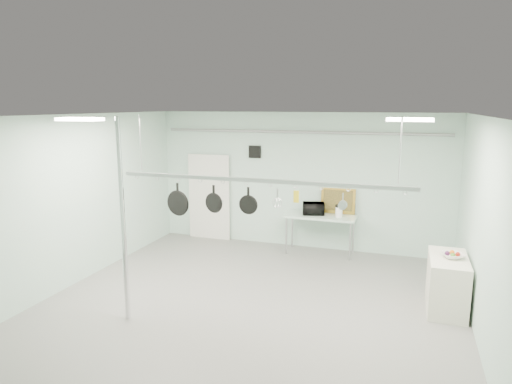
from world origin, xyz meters
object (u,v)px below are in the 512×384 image
(pot_rack, at_px, (258,179))
(skillet_left, at_px, (178,200))
(fruit_bowl, at_px, (452,256))
(skillet_right, at_px, (248,200))
(coffee_canister, at_px, (339,212))
(prep_table, at_px, (320,218))
(chrome_pole, at_px, (123,222))
(side_cabinet, at_px, (447,283))
(skillet_mid, at_px, (214,199))
(microwave, at_px, (314,209))

(pot_rack, relative_size, skillet_left, 8.43)
(fruit_bowl, distance_m, skillet_right, 3.47)
(pot_rack, xyz_separation_m, skillet_left, (-1.43, 0.00, -0.43))
(coffee_canister, bearing_deg, prep_table, 174.87)
(fruit_bowl, bearing_deg, skillet_left, -166.22)
(prep_table, distance_m, pot_rack, 3.61)
(coffee_canister, xyz_separation_m, fruit_bowl, (2.18, -2.18, -0.08))
(skillet_right, bearing_deg, coffee_canister, 73.91)
(chrome_pole, xyz_separation_m, side_cabinet, (4.85, 2.00, -1.15))
(prep_table, distance_m, skillet_mid, 3.65)
(pot_rack, relative_size, skillet_mid, 10.22)
(pot_rack, bearing_deg, side_cabinet, 20.45)
(prep_table, height_order, skillet_right, skillet_right)
(skillet_mid, bearing_deg, skillet_left, -166.99)
(skillet_left, xyz_separation_m, skillet_right, (1.26, 0.00, 0.08))
(pot_rack, bearing_deg, microwave, 85.96)
(skillet_left, bearing_deg, skillet_right, 8.95)
(microwave, bearing_deg, side_cabinet, 127.43)
(microwave, xyz_separation_m, skillet_right, (-0.40, -3.32, 0.84))
(fruit_bowl, xyz_separation_m, skillet_left, (-4.42, -1.08, 0.86))
(fruit_bowl, relative_size, skillet_right, 0.83)
(prep_table, relative_size, microwave, 3.28)
(chrome_pole, height_order, skillet_left, chrome_pole)
(coffee_canister, distance_m, skillet_mid, 3.72)
(skillet_left, bearing_deg, side_cabinet, 23.06)
(skillet_left, distance_m, skillet_mid, 0.66)
(prep_table, bearing_deg, side_cabinet, -40.79)
(coffee_canister, distance_m, fruit_bowl, 3.08)
(skillet_right, bearing_deg, side_cabinet, 20.15)
(side_cabinet, relative_size, fruit_bowl, 3.47)
(side_cabinet, bearing_deg, prep_table, 139.21)
(side_cabinet, distance_m, skillet_right, 3.60)
(pot_rack, relative_size, coffee_canister, 21.05)
(microwave, relative_size, coffee_canister, 2.14)
(prep_table, bearing_deg, skillet_right, -99.75)
(coffee_canister, height_order, skillet_left, skillet_left)
(side_cabinet, xyz_separation_m, skillet_right, (-3.12, -1.10, 1.43))
(coffee_canister, bearing_deg, skillet_left, -124.53)
(side_cabinet, bearing_deg, coffee_canister, 134.59)
(chrome_pole, relative_size, skillet_left, 5.62)
(chrome_pole, relative_size, skillet_mid, 6.81)
(coffee_canister, bearing_deg, microwave, 174.79)
(pot_rack, bearing_deg, prep_table, 83.09)
(pot_rack, distance_m, microwave, 3.53)
(fruit_bowl, bearing_deg, side_cabinet, 159.73)
(pot_rack, height_order, skillet_mid, pot_rack)
(skillet_left, relative_size, skillet_right, 1.37)
(prep_table, height_order, pot_rack, pot_rack)
(microwave, relative_size, skillet_mid, 1.04)
(coffee_canister, bearing_deg, skillet_right, -106.81)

